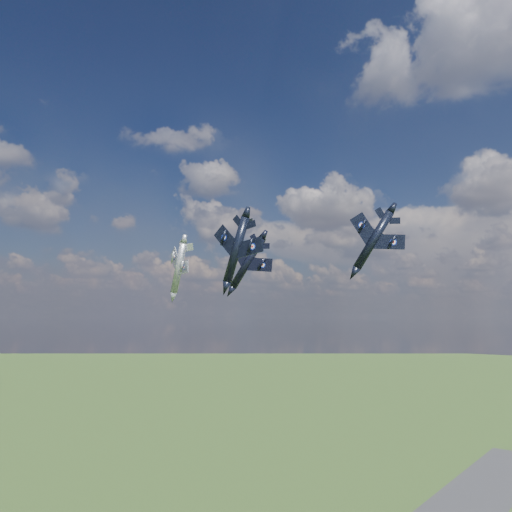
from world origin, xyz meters
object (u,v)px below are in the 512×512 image
Objects in this scene: jet_lead_navy at (247,263)px; jet_high_navy at (373,240)px; jet_left_silver at (179,268)px; jet_right_navy at (236,250)px.

jet_lead_navy is 24.33m from jet_high_navy.
jet_high_navy is at bearing 32.17° from jet_lead_navy.
jet_high_navy is (15.84, 17.86, 4.68)m from jet_lead_navy.
jet_lead_navy is at bearing -153.49° from jet_high_navy.
jet_high_navy reaches higher than jet_left_silver.
jet_lead_navy is at bearing 118.61° from jet_right_navy.
jet_left_silver is at bearing 143.49° from jet_right_navy.
jet_lead_navy is 0.84× the size of jet_high_navy.
jet_right_navy is (8.86, -13.23, 0.19)m from jet_lead_navy.
jet_right_navy is 42.84m from jet_left_silver.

